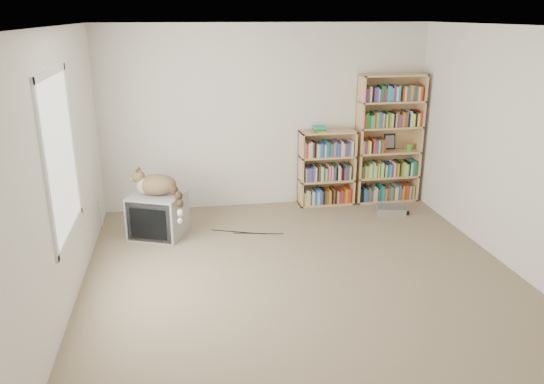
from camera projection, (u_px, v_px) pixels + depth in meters
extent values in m
cube|color=gray|center=(307.00, 286.00, 5.34)|extent=(4.50, 5.00, 0.01)
cube|color=silver|center=(267.00, 118.00, 7.28)|extent=(4.50, 0.02, 2.50)
cube|color=silver|center=(430.00, 304.00, 2.61)|extent=(4.50, 0.02, 2.50)
cube|color=silver|center=(57.00, 179.00, 4.58)|extent=(0.02, 5.00, 2.50)
cube|color=silver|center=(528.00, 156.00, 5.31)|extent=(0.02, 5.00, 2.50)
cube|color=white|center=(313.00, 27.00, 4.54)|extent=(4.50, 5.00, 0.02)
cube|color=white|center=(61.00, 156.00, 4.72)|extent=(0.02, 1.22, 1.52)
cube|color=#A0A0A2|center=(158.00, 215.00, 6.49)|extent=(0.77, 0.74, 0.53)
cube|color=black|center=(149.00, 223.00, 6.25)|extent=(0.53, 0.24, 0.49)
cube|color=black|center=(148.00, 224.00, 6.23)|extent=(0.42, 0.18, 0.37)
cube|color=black|center=(162.00, 212.00, 6.60)|extent=(0.45, 0.42, 0.32)
ellipsoid|color=#352715|center=(157.00, 185.00, 6.36)|extent=(0.51, 0.39, 0.25)
ellipsoid|color=#352715|center=(167.00, 186.00, 6.36)|extent=(0.25, 0.27, 0.19)
ellipsoid|color=tan|center=(144.00, 186.00, 6.35)|extent=(0.21, 0.21, 0.21)
ellipsoid|color=#352715|center=(138.00, 176.00, 6.32)|extent=(0.19, 0.18, 0.16)
sphere|color=beige|center=(133.00, 178.00, 6.33)|extent=(0.07, 0.07, 0.06)
cone|color=black|center=(137.00, 171.00, 6.26)|extent=(0.07, 0.08, 0.08)
cone|color=black|center=(139.00, 169.00, 6.35)|extent=(0.07, 0.08, 0.08)
cube|color=tan|center=(359.00, 141.00, 7.44)|extent=(0.02, 0.30, 1.82)
cube|color=tan|center=(418.00, 138.00, 7.59)|extent=(0.03, 0.30, 1.82)
cube|color=tan|center=(385.00, 137.00, 7.64)|extent=(0.91, 0.03, 1.82)
cube|color=tan|center=(393.00, 75.00, 7.23)|extent=(0.91, 0.30, 0.02)
cube|color=tan|center=(384.00, 199.00, 7.80)|extent=(0.91, 0.30, 0.03)
cube|color=tan|center=(386.00, 176.00, 7.69)|extent=(0.91, 0.30, 0.03)
cube|color=tan|center=(388.00, 152.00, 7.57)|extent=(0.91, 0.30, 0.02)
cube|color=tan|center=(390.00, 127.00, 7.46)|extent=(0.91, 0.30, 0.02)
cube|color=tan|center=(392.00, 101.00, 7.34)|extent=(0.91, 0.30, 0.02)
cube|color=red|center=(385.00, 192.00, 7.77)|extent=(0.83, 0.24, 0.19)
cube|color=#1B61B1|center=(387.00, 169.00, 7.65)|extent=(0.83, 0.24, 0.19)
cube|color=#126727|center=(388.00, 144.00, 7.54)|extent=(0.83, 0.24, 0.19)
cube|color=#BDB59B|center=(390.00, 119.00, 7.42)|extent=(0.83, 0.24, 0.19)
cube|color=black|center=(392.00, 94.00, 7.31)|extent=(0.83, 0.24, 0.19)
cube|color=tan|center=(301.00, 169.00, 7.43)|extent=(0.03, 0.30, 1.07)
cube|color=tan|center=(352.00, 167.00, 7.55)|extent=(0.02, 0.30, 1.07)
cube|color=tan|center=(324.00, 165.00, 7.62)|extent=(0.78, 0.03, 1.07)
cube|color=tan|center=(328.00, 132.00, 7.32)|extent=(0.78, 0.30, 0.02)
cube|color=tan|center=(326.00, 203.00, 7.66)|extent=(0.78, 0.30, 0.03)
cube|color=tan|center=(326.00, 180.00, 7.55)|extent=(0.78, 0.30, 0.03)
cube|color=tan|center=(327.00, 156.00, 7.44)|extent=(0.78, 0.30, 0.02)
cube|color=red|center=(326.00, 196.00, 7.62)|extent=(0.70, 0.24, 0.19)
cube|color=#1B61B1|center=(327.00, 172.00, 7.51)|extent=(0.70, 0.24, 0.19)
cube|color=#126727|center=(327.00, 149.00, 7.40)|extent=(0.70, 0.24, 0.19)
cube|color=red|center=(320.00, 129.00, 7.25)|extent=(0.18, 0.24, 0.08)
cylinder|color=#51A42E|center=(409.00, 147.00, 7.61)|extent=(0.08, 0.08, 0.09)
cube|color=black|center=(390.00, 141.00, 7.64)|extent=(0.17, 0.05, 0.22)
cube|color=#AAAAAF|center=(391.00, 210.00, 7.29)|extent=(0.45, 0.37, 0.09)
cube|color=silver|center=(99.00, 205.00, 6.68)|extent=(0.01, 0.08, 0.13)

